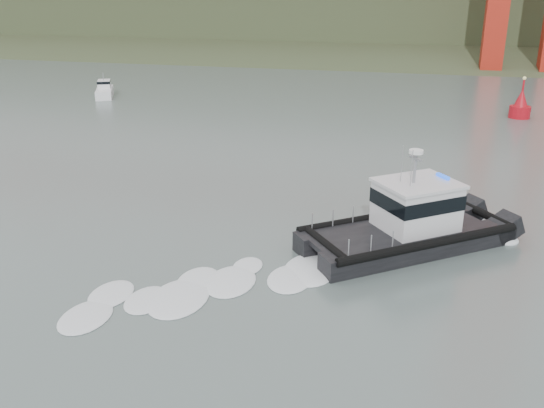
% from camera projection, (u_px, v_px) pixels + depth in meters
% --- Properties ---
extents(ground, '(400.00, 400.00, 0.00)m').
position_uv_depth(ground, '(189.00, 327.00, 24.26)').
color(ground, '#4D5B58').
rests_on(ground, ground).
extents(headlands, '(500.00, 105.36, 27.12)m').
position_uv_depth(headlands, '(389.00, 5.00, 135.88)').
color(headlands, '#323F24').
rests_on(headlands, ground).
extents(patrol_boat, '(11.23, 9.92, 5.37)m').
position_uv_depth(patrol_boat, '(409.00, 222.00, 31.09)').
color(patrol_boat, black).
rests_on(patrol_boat, ground).
extents(motorboat, '(3.79, 5.53, 2.90)m').
position_uv_depth(motorboat, '(105.00, 90.00, 70.48)').
color(motorboat, white).
rests_on(motorboat, ground).
extents(nav_buoy, '(2.06, 2.06, 4.29)m').
position_uv_depth(nav_buoy, '(520.00, 106.00, 59.74)').
color(nav_buoy, '#AB0B16').
rests_on(nav_buoy, ground).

